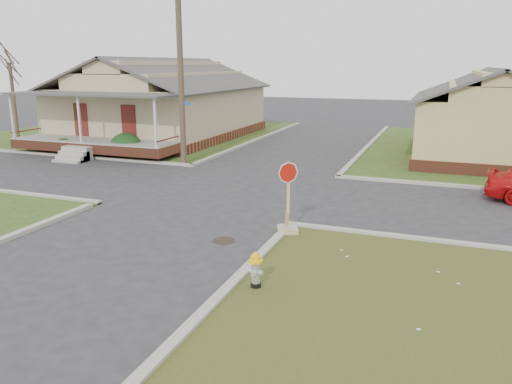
% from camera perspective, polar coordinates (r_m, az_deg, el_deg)
% --- Properties ---
extents(ground, '(120.00, 120.00, 0.00)m').
position_cam_1_polar(ground, '(15.60, -10.33, -3.93)').
color(ground, '#2B2B2E').
rests_on(ground, ground).
extents(verge_far_left, '(19.00, 19.00, 0.05)m').
position_cam_1_polar(verge_far_left, '(37.32, -13.44, 6.61)').
color(verge_far_left, '#2A4117').
rests_on(verge_far_left, ground).
extents(curbs, '(80.00, 40.00, 0.12)m').
position_cam_1_polar(curbs, '(19.87, -2.97, 0.28)').
color(curbs, '#A19E91').
rests_on(curbs, ground).
extents(manhole, '(0.64, 0.64, 0.01)m').
position_cam_1_polar(manhole, '(14.20, -3.68, -5.55)').
color(manhole, black).
rests_on(manhole, ground).
extents(corner_house, '(10.10, 15.50, 5.30)m').
position_cam_1_polar(corner_house, '(34.37, -10.68, 9.90)').
color(corner_house, brown).
rests_on(corner_house, ground).
extents(side_house_yellow, '(7.60, 11.60, 4.70)m').
position_cam_1_polar(side_house_yellow, '(29.35, 25.20, 7.87)').
color(side_house_yellow, brown).
rests_on(side_house_yellow, ground).
extents(utility_pole, '(1.80, 0.28, 9.00)m').
position_cam_1_polar(utility_pole, '(24.63, -8.63, 13.83)').
color(utility_pole, '#453427').
rests_on(utility_pole, ground).
extents(tree_far_left, '(0.22, 0.22, 4.90)m').
position_cam_1_polar(tree_far_left, '(35.71, -25.92, 9.24)').
color(tree_far_left, '#453427').
rests_on(tree_far_left, verge_far_left).
extents(fire_hydrant, '(0.31, 0.31, 0.82)m').
position_cam_1_polar(fire_hydrant, '(11.09, -0.02, -8.67)').
color(fire_hydrant, black).
rests_on(fire_hydrant, ground).
extents(stop_sign, '(0.60, 0.59, 2.12)m').
position_cam_1_polar(stop_sign, '(14.63, 3.66, -2.88)').
color(stop_sign, tan).
rests_on(stop_sign, ground).
extents(hedge_left, '(1.24, 1.01, 0.94)m').
position_cam_1_polar(hedge_left, '(29.30, -21.08, 4.97)').
color(hedge_left, black).
rests_on(hedge_left, verge_far_left).
extents(hedge_right, '(1.59, 1.30, 1.21)m').
position_cam_1_polar(hedge_right, '(27.44, -14.63, 5.17)').
color(hedge_right, black).
rests_on(hedge_right, verge_far_left).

